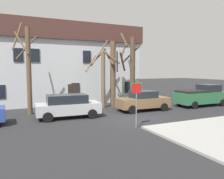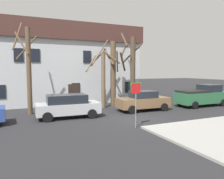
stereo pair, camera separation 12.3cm
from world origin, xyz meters
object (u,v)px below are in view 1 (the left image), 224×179
(tree_bare_end, at_px, (132,69))
(car_brown_sedan, at_px, (143,101))
(tree_bare_far, at_px, (113,72))
(street_sign_pole, at_px, (136,96))
(tree_bare_near, at_px, (28,68))
(building_main, at_px, (64,64))
(pickup_truck_green, at_px, (202,96))
(tree_bare_mid, at_px, (103,76))
(car_silver_wagon, at_px, (68,106))

(tree_bare_end, xyz_separation_m, car_brown_sedan, (-0.68, -3.16, -2.76))
(tree_bare_end, bearing_deg, car_brown_sedan, -102.19)
(tree_bare_far, bearing_deg, street_sign_pole, -105.13)
(tree_bare_near, xyz_separation_m, tree_bare_far, (7.74, 1.00, -0.38))
(tree_bare_near, height_order, car_brown_sedan, tree_bare_near)
(car_brown_sedan, bearing_deg, tree_bare_near, 165.12)
(building_main, height_order, pickup_truck_green, building_main)
(tree_bare_mid, height_order, car_brown_sedan, tree_bare_mid)
(tree_bare_far, relative_size, car_brown_sedan, 1.37)
(tree_bare_mid, height_order, car_silver_wagon, tree_bare_mid)
(car_brown_sedan, bearing_deg, building_main, 118.68)
(building_main, height_order, car_silver_wagon, building_main)
(building_main, relative_size, pickup_truck_green, 3.03)
(tree_bare_near, distance_m, street_sign_pole, 9.11)
(tree_bare_end, distance_m, car_silver_wagon, 8.37)
(car_silver_wagon, relative_size, pickup_truck_green, 0.88)
(car_silver_wagon, bearing_deg, tree_bare_far, 33.80)
(building_main, relative_size, tree_bare_end, 2.20)
(car_brown_sedan, bearing_deg, tree_bare_end, 77.81)
(car_brown_sedan, distance_m, pickup_truck_green, 6.54)
(tree_bare_far, relative_size, tree_bare_end, 0.86)
(tree_bare_end, relative_size, pickup_truck_green, 1.37)
(tree_bare_near, distance_m, car_silver_wagon, 4.49)
(building_main, height_order, car_brown_sedan, building_main)
(building_main, xyz_separation_m, tree_bare_mid, (2.26, -5.93, -1.21))
(tree_bare_far, height_order, car_brown_sedan, tree_bare_far)
(building_main, xyz_separation_m, tree_bare_near, (-4.18, -6.41, -0.51))
(tree_bare_far, relative_size, pickup_truck_green, 1.19)
(tree_bare_mid, xyz_separation_m, street_sign_pole, (-0.86, -7.46, -1.03))
(building_main, bearing_deg, tree_bare_far, -56.63)
(tree_bare_mid, relative_size, street_sign_pole, 2.31)
(car_brown_sedan, xyz_separation_m, street_sign_pole, (-3.41, -4.60, 1.07))
(building_main, height_order, tree_bare_mid, building_main)
(tree_bare_mid, height_order, tree_bare_far, tree_bare_mid)
(tree_bare_far, height_order, car_silver_wagon, tree_bare_far)
(tree_bare_end, height_order, pickup_truck_green, tree_bare_end)
(tree_bare_mid, distance_m, street_sign_pole, 7.58)
(tree_bare_mid, xyz_separation_m, car_silver_wagon, (-3.96, -2.99, -2.06))
(tree_bare_end, relative_size, street_sign_pole, 2.63)
(tree_bare_end, xyz_separation_m, car_silver_wagon, (-7.19, -3.29, -2.72))
(street_sign_pole, bearing_deg, tree_bare_mid, 83.40)
(street_sign_pole, bearing_deg, building_main, 95.97)
(tree_bare_end, height_order, car_silver_wagon, tree_bare_end)
(tree_bare_near, height_order, tree_bare_mid, tree_bare_near)
(car_silver_wagon, height_order, car_brown_sedan, car_silver_wagon)
(tree_bare_near, xyz_separation_m, pickup_truck_green, (15.52, -2.62, -2.65))
(tree_bare_far, bearing_deg, tree_bare_end, -6.71)
(tree_bare_far, xyz_separation_m, tree_bare_end, (1.93, -0.23, 0.35))
(tree_bare_mid, distance_m, pickup_truck_green, 9.79)
(building_main, distance_m, tree_bare_end, 7.89)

